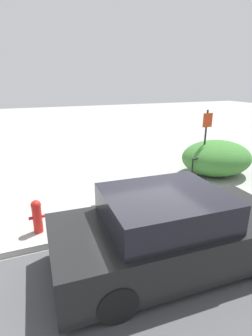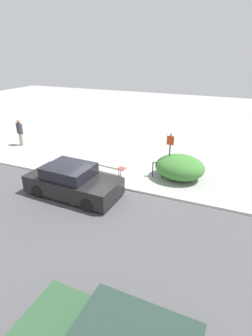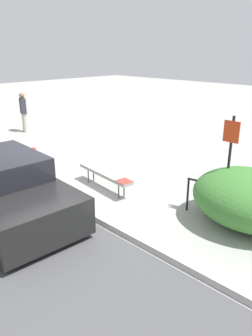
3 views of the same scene
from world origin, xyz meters
The scene contains 9 objects.
ground_plane centered at (0.00, 0.00, 0.00)m, with size 60.00×60.00×0.00m, color #9E9E99.
curb centered at (0.00, 0.00, 0.07)m, with size 60.00×0.20×0.13m.
bench centered at (0.18, 1.27, 0.44)m, with size 2.04×0.52×0.50m.
bike_rack centered at (2.70, 1.87, 0.50)m, with size 0.55×0.15×0.83m.
sign_post centered at (3.19, 2.21, 1.38)m, with size 0.36×0.08×2.30m.
fire_hydrant centered at (-2.46, 0.64, 0.41)m, with size 0.36×0.22×0.77m.
shrub_hedge centered at (3.76, 2.22, 0.61)m, with size 2.51×2.14×1.21m.
pedestrian centered at (-7.42, 3.03, 0.95)m, with size 0.45×0.32×1.77m.
parked_car_near centered at (-0.31, -1.34, 0.65)m, with size 4.32×2.09×1.41m.
Camera 3 is at (6.39, -4.12, 3.60)m, focal length 35.00 mm.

